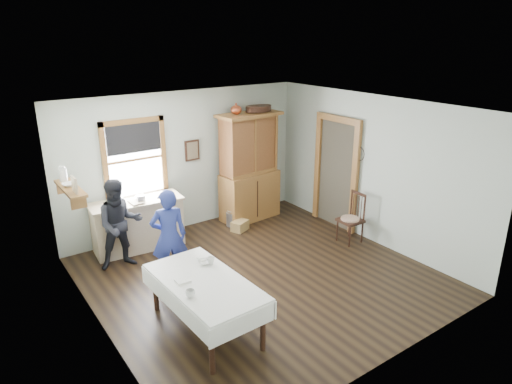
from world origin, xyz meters
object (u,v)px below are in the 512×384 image
figure_dark (120,227)px  work_counter (138,224)px  wicker_basket (240,226)px  dining_table (205,305)px  china_hutch (250,167)px  pail (233,219)px  spindle_chair (351,218)px  woman_blue (169,240)px

figure_dark → work_counter: bearing=55.9°
wicker_basket → figure_dark: (-2.39, -0.08, 0.61)m
work_counter → dining_table: bearing=-89.3°
china_hutch → pail: china_hutch is taller
dining_table → figure_dark: 2.34m
pail → spindle_chair: bearing=-54.4°
wicker_basket → figure_dark: bearing=-178.0°
woman_blue → china_hutch: bearing=-134.4°
spindle_chair → woman_blue: 3.39m
spindle_chair → figure_dark: (-3.77, 1.53, 0.23)m
figure_dark → pail: bearing=18.7°
figure_dark → wicker_basket: bearing=11.8°
dining_table → pail: dining_table is taller
china_hutch → woman_blue: bearing=-154.6°
work_counter → dining_table: size_ratio=0.89×
woman_blue → spindle_chair: bearing=-174.8°
dining_table → figure_dark: figure_dark is taller
wicker_basket → figure_dark: size_ratio=0.24×
work_counter → china_hutch: bearing=5.0°
woman_blue → figure_dark: size_ratio=1.00×
china_hutch → figure_dark: bearing=-174.4°
dining_table → spindle_chair: 3.58m
china_hutch → figure_dark: (-2.92, -0.51, -0.40)m
china_hutch → pail: size_ratio=7.80×
work_counter → pail: 1.96m
spindle_chair → dining_table: bearing=-165.3°
work_counter → wicker_basket: size_ratio=4.80×
pail → figure_dark: figure_dark is taller
work_counter → wicker_basket: (1.91, -0.41, -0.36)m
work_counter → spindle_chair: 3.87m
work_counter → figure_dark: size_ratio=1.14×
dining_table → wicker_basket: 3.19m
dining_table → wicker_basket: dining_table is taller
china_hutch → spindle_chair: bearing=-71.5°
spindle_chair → figure_dark: bearing=160.2°
china_hutch → spindle_chair: china_hutch is taller
pail → wicker_basket: pail is taller
woman_blue → dining_table: bearing=99.2°
china_hutch → pail: (-0.51, -0.13, -0.97)m
china_hutch → wicker_basket: 1.22m
dining_table → figure_dark: bearing=97.0°
pail → figure_dark: (-2.41, -0.37, 0.56)m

